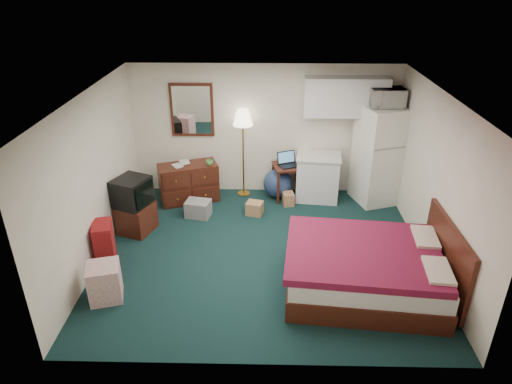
{
  "coord_description": "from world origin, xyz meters",
  "views": [
    {
      "loc": [
        0.02,
        -6.0,
        4.06
      ],
      "look_at": [
        -0.11,
        0.2,
        0.97
      ],
      "focal_mm": 32.0,
      "sensor_mm": 36.0,
      "label": 1
    }
  ],
  "objects_px": {
    "dresser": "(189,183)",
    "kitchen_counter": "(318,178)",
    "bed": "(365,270)",
    "fridge": "(379,155)",
    "suitcase": "(104,244)",
    "desk": "(288,181)",
    "floor_lamp": "(243,154)",
    "tv_stand": "(137,218)"
  },
  "relations": [
    {
      "from": "kitchen_counter",
      "to": "suitcase",
      "type": "distance_m",
      "value": 4.06
    },
    {
      "from": "dresser",
      "to": "kitchen_counter",
      "type": "bearing_deg",
      "value": -16.1
    },
    {
      "from": "kitchen_counter",
      "to": "bed",
      "type": "relative_size",
      "value": 0.42
    },
    {
      "from": "floor_lamp",
      "to": "desk",
      "type": "relative_size",
      "value": 2.54
    },
    {
      "from": "suitcase",
      "to": "bed",
      "type": "bearing_deg",
      "value": -23.09
    },
    {
      "from": "kitchen_counter",
      "to": "floor_lamp",
      "type": "bearing_deg",
      "value": -179.31
    },
    {
      "from": "desk",
      "to": "tv_stand",
      "type": "xyz_separation_m",
      "value": [
        -2.59,
        -1.31,
        -0.09
      ]
    },
    {
      "from": "bed",
      "to": "floor_lamp",
      "type": "bearing_deg",
      "value": 127.31
    },
    {
      "from": "bed",
      "to": "fridge",
      "type": "bearing_deg",
      "value": 81.02
    },
    {
      "from": "bed",
      "to": "desk",
      "type": "bearing_deg",
      "value": 114.39
    },
    {
      "from": "fridge",
      "to": "tv_stand",
      "type": "height_order",
      "value": "fridge"
    },
    {
      "from": "kitchen_counter",
      "to": "fridge",
      "type": "xyz_separation_m",
      "value": [
        1.11,
        -0.03,
        0.49
      ]
    },
    {
      "from": "floor_lamp",
      "to": "suitcase",
      "type": "xyz_separation_m",
      "value": [
        -1.96,
        -2.4,
        -0.51
      ]
    },
    {
      "from": "floor_lamp",
      "to": "desk",
      "type": "bearing_deg",
      "value": -8.02
    },
    {
      "from": "kitchen_counter",
      "to": "bed",
      "type": "bearing_deg",
      "value": -76.06
    },
    {
      "from": "dresser",
      "to": "tv_stand",
      "type": "height_order",
      "value": "dresser"
    },
    {
      "from": "fridge",
      "to": "tv_stand",
      "type": "xyz_separation_m",
      "value": [
        -4.27,
        -1.26,
        -0.67
      ]
    },
    {
      "from": "dresser",
      "to": "desk",
      "type": "bearing_deg",
      "value": -14.48
    },
    {
      "from": "dresser",
      "to": "bed",
      "type": "xyz_separation_m",
      "value": [
        2.82,
        -2.65,
        -0.04
      ]
    },
    {
      "from": "fridge",
      "to": "bed",
      "type": "bearing_deg",
      "value": -123.3
    },
    {
      "from": "desk",
      "to": "suitcase",
      "type": "relative_size",
      "value": 0.97
    },
    {
      "from": "kitchen_counter",
      "to": "suitcase",
      "type": "relative_size",
      "value": 1.23
    },
    {
      "from": "fridge",
      "to": "bed",
      "type": "height_order",
      "value": "fridge"
    },
    {
      "from": "dresser",
      "to": "kitchen_counter",
      "type": "height_order",
      "value": "kitchen_counter"
    },
    {
      "from": "desk",
      "to": "kitchen_counter",
      "type": "height_order",
      "value": "kitchen_counter"
    },
    {
      "from": "dresser",
      "to": "suitcase",
      "type": "relative_size",
      "value": 1.55
    },
    {
      "from": "floor_lamp",
      "to": "suitcase",
      "type": "distance_m",
      "value": 3.14
    },
    {
      "from": "desk",
      "to": "kitchen_counter",
      "type": "xyz_separation_m",
      "value": [
        0.57,
        -0.02,
        0.09
      ]
    },
    {
      "from": "dresser",
      "to": "suitcase",
      "type": "distance_m",
      "value": 2.31
    },
    {
      "from": "tv_stand",
      "to": "bed",
      "type": "bearing_deg",
      "value": -3.41
    },
    {
      "from": "fridge",
      "to": "suitcase",
      "type": "relative_size",
      "value": 2.64
    },
    {
      "from": "dresser",
      "to": "floor_lamp",
      "type": "relative_size",
      "value": 0.63
    },
    {
      "from": "dresser",
      "to": "fridge",
      "type": "height_order",
      "value": "fridge"
    },
    {
      "from": "bed",
      "to": "suitcase",
      "type": "relative_size",
      "value": 2.95
    },
    {
      "from": "suitcase",
      "to": "desk",
      "type": "bearing_deg",
      "value": 24.13
    },
    {
      "from": "suitcase",
      "to": "floor_lamp",
      "type": "bearing_deg",
      "value": 35.86
    },
    {
      "from": "dresser",
      "to": "suitcase",
      "type": "height_order",
      "value": "dresser"
    },
    {
      "from": "dresser",
      "to": "tv_stand",
      "type": "relative_size",
      "value": 2.0
    },
    {
      "from": "desk",
      "to": "bed",
      "type": "bearing_deg",
      "value": -82.77
    },
    {
      "from": "bed",
      "to": "suitcase",
      "type": "height_order",
      "value": "suitcase"
    },
    {
      "from": "floor_lamp",
      "to": "bed",
      "type": "distance_m",
      "value": 3.48
    },
    {
      "from": "desk",
      "to": "tv_stand",
      "type": "relative_size",
      "value": 1.25
    }
  ]
}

